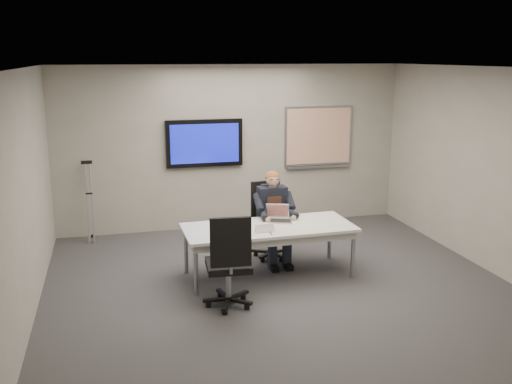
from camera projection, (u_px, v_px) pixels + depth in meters
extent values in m
cube|color=#343436|center=(283.00, 291.00, 7.30)|extent=(6.00, 6.00, 0.02)
cube|color=silver|center=(286.00, 68.00, 6.65)|extent=(6.00, 6.00, 0.02)
cube|color=gray|center=(233.00, 147.00, 9.80)|extent=(6.00, 0.02, 2.80)
cube|color=gray|center=(407.00, 273.00, 4.15)|extent=(6.00, 0.02, 2.80)
cube|color=gray|center=(23.00, 200.00, 6.25)|extent=(0.02, 6.00, 2.80)
cube|color=gray|center=(496.00, 173.00, 7.70)|extent=(0.02, 6.00, 2.80)
cube|color=white|center=(269.00, 227.00, 7.67)|extent=(2.31, 1.00, 0.04)
cube|color=beige|center=(269.00, 233.00, 7.69)|extent=(2.21, 0.91, 0.10)
cylinder|color=#96979E|center=(196.00, 270.00, 7.10)|extent=(0.06, 0.06, 0.67)
cylinder|color=#96979E|center=(353.00, 255.00, 7.66)|extent=(0.06, 0.06, 0.67)
cylinder|color=#96979E|center=(186.00, 250.00, 7.85)|extent=(0.06, 0.06, 0.67)
cylinder|color=#96979E|center=(330.00, 237.00, 8.41)|extent=(0.06, 0.06, 0.67)
cube|color=black|center=(204.00, 143.00, 9.61)|extent=(1.30, 0.08, 0.80)
cube|color=#0C138B|center=(205.00, 144.00, 9.57)|extent=(1.16, 0.01, 0.66)
cube|color=#96979E|center=(318.00, 136.00, 10.12)|extent=(1.25, 0.04, 1.05)
cube|color=white|center=(319.00, 136.00, 10.10)|extent=(1.18, 0.01, 0.98)
cube|color=#96979E|center=(318.00, 167.00, 10.21)|extent=(1.18, 0.05, 0.04)
cylinder|color=#96979E|center=(271.00, 238.00, 8.46)|extent=(0.06, 0.06, 0.39)
cube|color=black|center=(271.00, 226.00, 8.41)|extent=(0.55, 0.55, 0.07)
cube|color=black|center=(265.00, 199.00, 8.54)|extent=(0.45, 0.10, 0.56)
cylinder|color=#96979E|center=(229.00, 281.00, 6.81)|extent=(0.07, 0.07, 0.40)
cube|color=black|center=(228.00, 265.00, 6.77)|extent=(0.55, 0.55, 0.08)
cube|color=black|center=(231.00, 242.00, 6.44)|extent=(0.47, 0.09, 0.58)
cube|color=black|center=(272.00, 206.00, 8.31)|extent=(0.42, 0.25, 0.57)
cube|color=#3B2218|center=(274.00, 206.00, 8.18)|extent=(0.22, 0.03, 0.27)
sphere|color=tan|center=(273.00, 179.00, 8.19)|extent=(0.21, 0.21, 0.21)
ellipsoid|color=brown|center=(272.00, 177.00, 8.19)|extent=(0.21, 0.21, 0.18)
cube|color=#BDBDBF|center=(281.00, 221.00, 7.87)|extent=(0.38, 0.32, 0.02)
cube|color=black|center=(281.00, 221.00, 7.85)|extent=(0.31, 0.24, 0.00)
cube|color=#BDBDBF|center=(278.00, 211.00, 7.98)|extent=(0.33, 0.18, 0.21)
cube|color=red|center=(278.00, 211.00, 7.97)|extent=(0.29, 0.15, 0.18)
cylinder|color=black|center=(271.00, 233.00, 7.35)|extent=(0.02, 0.14, 0.01)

